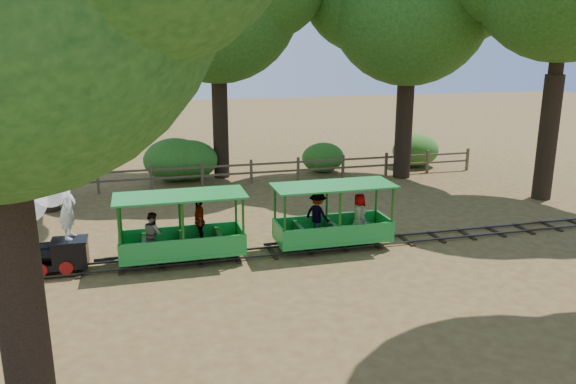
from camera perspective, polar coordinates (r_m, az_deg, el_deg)
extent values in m
plane|color=olive|center=(16.05, 5.41, -5.58)|extent=(90.00, 90.00, 0.00)
cube|color=#3F3D3A|center=(15.76, 5.79, -5.69)|extent=(22.00, 0.05, 0.05)
cube|color=#3F3D3A|center=(16.28, 5.05, -4.98)|extent=(22.00, 0.05, 0.05)
cube|color=#382314|center=(16.04, 5.41, -5.50)|extent=(0.12, 1.00, 0.05)
cube|color=#382314|center=(15.14, -12.79, -7.07)|extent=(0.12, 1.00, 0.05)
cube|color=#382314|center=(18.31, 20.31, -3.79)|extent=(0.12, 1.00, 0.05)
cube|color=black|center=(15.26, -23.35, -6.83)|extent=(2.00, 0.64, 0.16)
cylinder|color=black|center=(15.20, -24.67, -5.70)|extent=(1.27, 0.51, 0.51)
cylinder|color=black|center=(15.16, -26.71, -4.17)|extent=(0.15, 0.15, 0.40)
sphere|color=#AF802A|center=(15.10, -24.61, -4.72)|extent=(0.24, 0.24, 0.24)
cylinder|color=#AF802A|center=(15.14, -25.46, -4.70)|extent=(0.09, 0.09, 0.09)
cube|color=black|center=(15.06, -21.25, -5.54)|extent=(0.82, 0.64, 0.50)
cube|color=black|center=(14.97, -21.35, -4.58)|extent=(0.86, 0.69, 0.04)
cylinder|color=#AF802A|center=(15.31, -27.15, -5.49)|extent=(0.09, 0.13, 0.13)
cylinder|color=maroon|center=(15.08, -26.09, -7.38)|extent=(0.33, 0.05, 0.33)
cylinder|color=maroon|center=(15.68, -25.66, -6.51)|extent=(0.33, 0.05, 0.33)
cylinder|color=maroon|center=(14.97, -23.87, -7.29)|extent=(0.33, 0.05, 0.33)
cylinder|color=maroon|center=(15.57, -23.52, -6.41)|extent=(0.33, 0.05, 0.33)
cylinder|color=maroon|center=(14.88, -21.61, -7.19)|extent=(0.33, 0.05, 0.33)
cylinder|color=maroon|center=(15.49, -21.35, -6.30)|extent=(0.33, 0.05, 0.33)
sphere|color=white|center=(15.04, -26.56, -2.22)|extent=(0.82, 0.82, 0.82)
sphere|color=white|center=(14.93, -25.31, -0.92)|extent=(1.09, 1.09, 1.09)
sphere|color=white|center=(14.81, -22.97, 0.30)|extent=(0.91, 0.91, 0.91)
imported|color=silver|center=(14.84, -21.50, -1.42)|extent=(0.49, 0.65, 1.61)
cube|color=green|center=(15.06, -10.64, -5.91)|extent=(3.20, 1.23, 0.09)
cube|color=#175513|center=(15.10, -10.62, -6.32)|extent=(2.88, 0.47, 0.13)
cube|color=green|center=(14.43, -10.51, -5.65)|extent=(3.20, 0.06, 0.47)
cube|color=green|center=(15.51, -10.86, -4.20)|extent=(3.20, 0.06, 0.47)
cube|color=green|center=(14.61, -10.92, -0.37)|extent=(3.35, 1.37, 0.05)
cylinder|color=#175513|center=(14.28, -16.74, -4.26)|extent=(0.07, 0.07, 1.51)
cylinder|color=#175513|center=(15.34, -16.64, -2.94)|extent=(0.07, 0.07, 1.51)
cylinder|color=#175513|center=(14.46, -4.56, -3.41)|extent=(0.07, 0.07, 1.51)
cylinder|color=#175513|center=(15.51, -5.30, -2.16)|extent=(0.07, 0.07, 1.51)
cube|color=#175513|center=(14.96, -14.37, -5.32)|extent=(0.11, 1.04, 0.38)
cube|color=#175513|center=(14.98, -10.68, -5.07)|extent=(0.11, 1.04, 0.38)
cube|color=#175513|center=(15.07, -7.03, -4.80)|extent=(0.11, 1.04, 0.38)
cylinder|color=black|center=(14.77, -14.52, -6.89)|extent=(0.26, 0.06, 0.26)
cylinder|color=black|center=(15.37, -14.55, -6.03)|extent=(0.26, 0.06, 0.26)
cylinder|color=black|center=(14.89, -6.57, -6.31)|extent=(0.26, 0.06, 0.26)
cylinder|color=black|center=(15.48, -6.92, -5.48)|extent=(0.26, 0.06, 0.26)
imported|color=gray|center=(14.67, -13.54, -4.12)|extent=(0.60, 0.67, 1.13)
imported|color=gray|center=(15.23, -8.99, -2.89)|extent=(0.34, 0.76, 1.27)
cube|color=green|center=(15.86, 4.54, -4.63)|extent=(3.20, 1.23, 0.09)
cube|color=#175513|center=(15.89, 4.53, -5.02)|extent=(2.88, 0.47, 0.13)
cube|color=green|center=(15.25, 5.28, -4.32)|extent=(3.20, 0.06, 0.47)
cube|color=green|center=(16.28, 3.89, -3.05)|extent=(3.20, 0.06, 0.47)
cube|color=green|center=(15.42, 4.65, 0.66)|extent=(3.35, 1.37, 0.05)
cylinder|color=#175513|center=(14.69, -0.32, -3.08)|extent=(0.07, 0.07, 1.51)
cylinder|color=#175513|center=(15.72, -1.34, -1.87)|extent=(0.07, 0.07, 1.51)
cylinder|color=#175513|center=(15.70, 10.54, -2.15)|extent=(0.07, 0.07, 1.51)
cylinder|color=#175513|center=(16.67, 8.92, -1.08)|extent=(0.07, 0.07, 1.51)
cube|color=#175513|center=(15.50, 1.19, -4.13)|extent=(0.11, 1.04, 0.38)
cube|color=#175513|center=(15.78, 4.56, -3.82)|extent=(0.11, 1.04, 0.38)
cube|color=#175513|center=(16.11, 7.79, -3.52)|extent=(0.11, 1.04, 0.38)
cylinder|color=black|center=(15.30, 1.29, -5.62)|extent=(0.26, 0.06, 0.26)
cylinder|color=black|center=(15.88, 0.64, -4.85)|extent=(0.26, 0.06, 0.26)
cylinder|color=black|center=(15.96, 8.41, -4.91)|extent=(0.26, 0.06, 0.26)
cylinder|color=black|center=(16.51, 7.54, -4.19)|extent=(0.26, 0.06, 0.26)
imported|color=gray|center=(15.61, 3.03, -2.28)|extent=(0.85, 0.94, 1.27)
imported|color=gray|center=(15.80, 7.23, -2.30)|extent=(0.43, 0.62, 1.20)
cylinder|color=#2D2116|center=(20.63, -23.63, 4.04)|extent=(0.70, 0.70, 4.32)
cylinder|color=#2D2116|center=(20.34, -24.64, 13.47)|extent=(0.52, 0.53, 2.47)
cylinder|color=#2D2116|center=(24.08, -6.86, 6.22)|extent=(0.66, 0.66, 4.04)
cylinder|color=#2D2116|center=(23.82, -7.10, 13.79)|extent=(0.50, 0.50, 2.31)
cylinder|color=#2D2116|center=(24.40, 11.65, 6.00)|extent=(0.72, 0.72, 3.93)
cylinder|color=#2D2116|center=(24.14, 12.04, 13.25)|extent=(0.54, 0.54, 2.24)
sphere|color=#194916|center=(24.19, 12.32, 18.24)|extent=(6.55, 6.55, 6.55)
cylinder|color=#2D2116|center=(22.52, 24.88, 5.00)|extent=(0.68, 0.68, 4.54)
cylinder|color=#2D2116|center=(22.28, 25.89, 14.04)|extent=(0.51, 0.51, 2.59)
cylinder|color=#2D2116|center=(8.63, -25.26, -12.36)|extent=(0.64, 0.64, 3.67)
cube|color=brown|center=(22.96, -23.74, 0.77)|extent=(0.10, 0.10, 1.00)
cube|color=brown|center=(22.73, -18.76, 1.11)|extent=(0.10, 0.10, 1.00)
cube|color=brown|center=(22.66, -13.73, 1.44)|extent=(0.10, 0.10, 1.00)
cube|color=brown|center=(22.78, -8.70, 1.77)|extent=(0.10, 0.10, 1.00)
cube|color=brown|center=(23.07, -3.75, 2.07)|extent=(0.10, 0.10, 1.00)
cube|color=brown|center=(23.52, 1.03, 2.35)|extent=(0.10, 0.10, 1.00)
cube|color=brown|center=(24.13, 5.61, 2.60)|extent=(0.10, 0.10, 1.00)
cube|color=brown|center=(24.89, 9.94, 2.82)|extent=(0.10, 0.10, 1.00)
cube|color=brown|center=(25.78, 13.99, 3.01)|extent=(0.10, 0.10, 1.00)
cube|color=brown|center=(26.79, 17.75, 3.18)|extent=(0.10, 0.10, 1.00)
cube|color=brown|center=(23.21, -1.34, 2.93)|extent=(18.00, 0.06, 0.08)
cube|color=brown|center=(23.28, -1.34, 2.09)|extent=(18.00, 0.06, 0.08)
ellipsoid|color=#2D6B1E|center=(23.93, -10.08, 3.20)|extent=(2.46, 1.89, 1.70)
ellipsoid|color=#2D6B1E|center=(23.89, -11.41, 3.24)|extent=(2.61, 2.01, 1.81)
ellipsoid|color=#2D6B1E|center=(25.14, 3.57, 3.52)|extent=(1.92, 1.48, 1.33)
ellipsoid|color=#2D6B1E|center=(26.88, 12.83, 4.14)|extent=(2.22, 1.71, 1.54)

